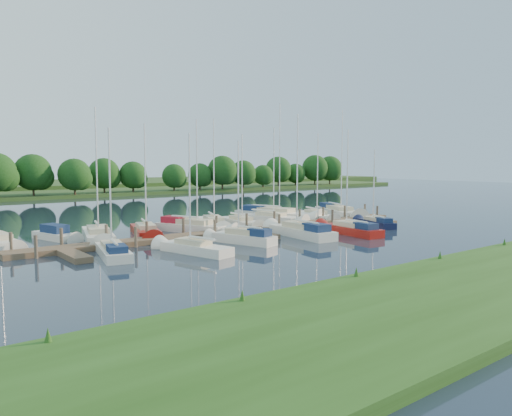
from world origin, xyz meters
TOP-DOWN VIEW (x-y plane):
  - ground at (0.00, 0.00)m, footprint 260.00×260.00m
  - near_bank at (0.00, -16.00)m, footprint 90.00×10.00m
  - dock at (0.00, 7.31)m, footprint 40.00×6.00m
  - mooring_pilings at (0.00, 8.43)m, footprint 38.24×2.84m
  - far_shore at (0.00, 75.00)m, footprint 180.00×30.00m
  - distant_hill at (0.00, 100.00)m, footprint 220.00×40.00m
  - treeline at (-1.64, 61.79)m, footprint 145.68×9.05m
  - motorboat at (-14.50, 14.27)m, footprint 2.69×5.46m
  - sailboat_n_2 at (-11.82, 11.79)m, footprint 4.06×8.99m
  - sailboat_n_3 at (-7.55, 11.76)m, footprint 3.83×8.03m
  - sailboat_n_4 at (-3.03, 11.22)m, footprint 4.76×8.22m
  - sailboat_n_5 at (0.20, 12.72)m, footprint 4.72×8.63m
  - sailboat_n_6 at (3.13, 12.10)m, footprint 2.82×7.66m
  - sailboat_n_7 at (7.83, 12.87)m, footprint 3.82×8.36m
  - sailboat_n_8 at (10.28, 15.09)m, footprint 5.27×10.74m
  - sailboat_n_9 at (13.22, 11.50)m, footprint 3.75×7.89m
  - sailboat_n_10 at (18.39, 12.72)m, footprint 5.67×10.23m
  - sailboat_s_0 at (-13.55, 4.45)m, footprint 3.09×7.29m
  - sailboat_s_1 at (-8.57, 2.02)m, footprint 3.02×6.96m
  - sailboat_s_2 at (-3.23, 3.23)m, footprint 3.02×6.53m
  - sailboat_s_3 at (2.89, 3.08)m, footprint 2.84×8.67m
  - sailboat_s_4 at (7.45, 1.40)m, footprint 2.48×7.67m
  - sailboat_s_5 at (13.49, 3.38)m, footprint 3.20×6.19m

SIDE VIEW (x-z plane):
  - ground at x=0.00m, z-range 0.00..0.00m
  - dock at x=0.00m, z-range 0.00..0.40m
  - near_bank at x=0.00m, z-range 0.00..0.50m
  - sailboat_n_6 at x=3.13m, z-range -4.55..5.09m
  - sailboat_n_7 at x=7.83m, z-range -5.00..5.54m
  - sailboat_n_9 at x=13.22m, z-range -4.75..5.29m
  - sailboat_n_3 at x=-7.55m, z-range -4.83..5.38m
  - sailboat_s_1 at x=-8.57m, z-range -4.18..4.72m
  - sailboat_n_5 at x=0.20m, z-range -5.27..5.82m
  - sailboat_n_2 at x=-11.82m, z-range -5.40..5.96m
  - far_shore at x=0.00m, z-range 0.00..0.60m
  - sailboat_s_0 at x=-13.55m, z-range -4.29..4.90m
  - sailboat_s_5 at x=13.49m, z-range -3.71..4.33m
  - sailboat_n_10 at x=18.39m, z-range -6.20..6.85m
  - sailboat_s_4 at x=7.45m, z-range -4.58..5.23m
  - sailboat_n_8 at x=10.28m, z-range -6.43..7.10m
  - motorboat at x=-14.50m, z-range -0.46..1.13m
  - sailboat_n_4 at x=-3.03m, z-range -5.07..5.75m
  - sailboat_s_3 at x=2.89m, z-range -5.20..5.88m
  - sailboat_s_2 at x=-3.23m, z-range -3.97..4.65m
  - mooring_pilings at x=0.00m, z-range -0.40..1.60m
  - distant_hill at x=0.00m, z-range 0.00..1.40m
  - treeline at x=-1.64m, z-range -0.11..8.16m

